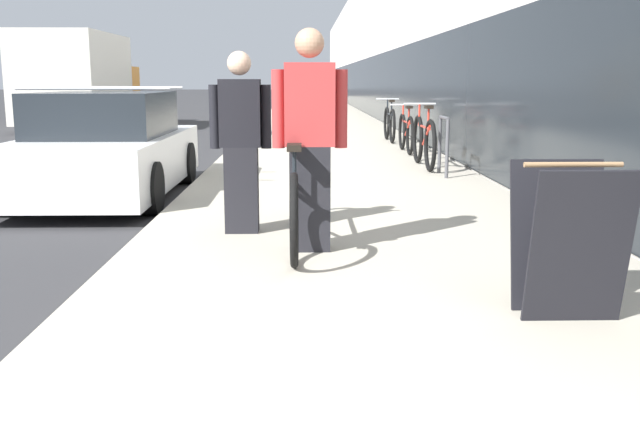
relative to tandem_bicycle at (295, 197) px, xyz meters
The scene contains 12 objects.
sidewalk_slab 19.48m from the tandem_bicycle, 88.24° to the left, with size 4.02×70.00×0.14m.
storefront_facade 28.61m from the tandem_bicycle, 74.45° to the left, with size 10.01×70.00×5.95m.
tandem_bicycle is the anchor object (origin of this frame).
person_rider 0.60m from the tandem_bicycle, 68.51° to the right, with size 0.59×0.23×1.74m.
person_bystander 0.76m from the tandem_bicycle, 140.88° to the left, with size 0.54×0.21×1.60m.
bike_rack_hoop 4.67m from the tandem_bicycle, 63.67° to the left, with size 0.05×0.60×0.84m.
cruiser_bike_nearest 5.53m from the tandem_bicycle, 69.30° to the left, with size 0.52×1.93×0.99m.
cruiser_bike_middle 7.78m from the tandem_bicycle, 75.01° to the left, with size 0.52×1.74×0.89m.
cruiser_bike_farthest 10.16m from the tandem_bicycle, 78.68° to the left, with size 0.52×1.77×0.94m.
sandwich_board_sign 2.54m from the tandem_bicycle, 51.26° to the right, with size 0.56×0.56×0.90m.
parked_sedan_curbside 4.04m from the tandem_bicycle, 127.21° to the left, with size 1.84×4.07×1.41m.
moving_truck 18.08m from the tandem_bicycle, 112.29° to the left, with size 2.45×6.27×2.87m.
Camera 1 is at (4.81, -4.39, 1.49)m, focal length 40.00 mm.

